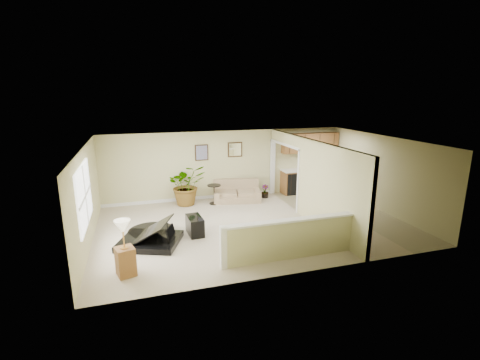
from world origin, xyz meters
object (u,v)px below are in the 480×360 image
object	(u,v)px
loveseat	(236,190)
palm_plant	(187,185)
piano	(147,221)
accent_table	(214,192)
small_plant	(265,192)
piano_bench	(195,226)
lamp_stand	(125,252)

from	to	relation	value
loveseat	palm_plant	distance (m)	1.84
piano	accent_table	world-z (taller)	piano
palm_plant	small_plant	distance (m)	2.97
accent_table	palm_plant	world-z (taller)	palm_plant
loveseat	piano_bench	bearing A→B (deg)	-114.74
accent_table	palm_plant	distance (m)	0.99
piano	piano_bench	xyz separation A→B (m)	(1.28, 0.17, -0.34)
piano	piano_bench	size ratio (longest dim) A/B	2.79
piano_bench	accent_table	xyz separation A→B (m)	(1.12, 2.49, 0.19)
loveseat	palm_plant	world-z (taller)	palm_plant
small_plant	palm_plant	bearing A→B (deg)	179.29
loveseat	lamp_stand	xyz separation A→B (m)	(-3.80, -4.48, 0.17)
piano	palm_plant	size ratio (longest dim) A/B	1.46
piano_bench	small_plant	xyz separation A→B (m)	(3.12, 2.68, -0.04)
piano_bench	small_plant	size ratio (longest dim) A/B	1.53
small_plant	piano_bench	bearing A→B (deg)	-139.32
piano_bench	accent_table	world-z (taller)	accent_table
piano	small_plant	xyz separation A→B (m)	(4.39, 2.84, -0.38)
palm_plant	small_plant	xyz separation A→B (m)	(2.92, -0.04, -0.50)
piano_bench	palm_plant	bearing A→B (deg)	85.95
palm_plant	piano	bearing A→B (deg)	-117.03
loveseat	lamp_stand	distance (m)	5.88
piano	palm_plant	distance (m)	3.24
accent_table	piano	bearing A→B (deg)	-132.05
palm_plant	piano_bench	bearing A→B (deg)	-94.05
accent_table	lamp_stand	xyz separation A→B (m)	(-2.93, -4.29, 0.09)
piano_bench	loveseat	world-z (taller)	loveseat
piano	loveseat	bearing A→B (deg)	62.97
loveseat	small_plant	xyz separation A→B (m)	(1.12, -0.01, -0.16)
piano_bench	lamp_stand	world-z (taller)	lamp_stand
piano	lamp_stand	xyz separation A→B (m)	(-0.53, -1.63, -0.05)
piano	lamp_stand	distance (m)	1.72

